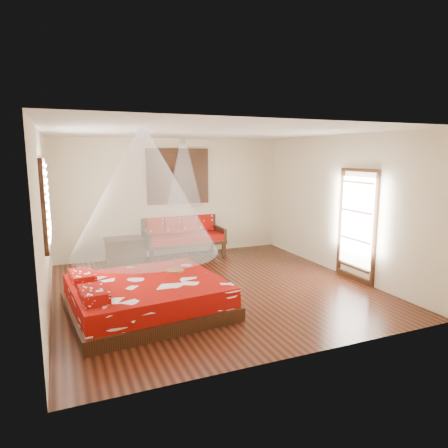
{
  "coord_description": "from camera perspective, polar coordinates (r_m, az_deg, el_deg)",
  "views": [
    {
      "loc": [
        -2.52,
        -6.55,
        2.42
      ],
      "look_at": [
        0.27,
        0.15,
        1.15
      ],
      "focal_mm": 32.0,
      "sensor_mm": 36.0,
      "label": 1
    }
  ],
  "objects": [
    {
      "name": "glazed_door",
      "position": [
        8.04,
        18.44,
        -0.26
      ],
      "size": [
        0.08,
        1.02,
        2.16
      ],
      "color": "black",
      "rests_on": "floor"
    },
    {
      "name": "shutter_panel",
      "position": [
        9.66,
        -6.59,
        6.77
      ],
      "size": [
        1.52,
        0.06,
        1.32
      ],
      "color": "black",
      "rests_on": "wall_back"
    },
    {
      "name": "bed",
      "position": [
        6.38,
        -11.07,
        -10.13
      ],
      "size": [
        2.49,
        2.3,
        0.65
      ],
      "rotation": [
        0.0,
        0.0,
        0.1
      ],
      "color": "black",
      "rests_on": "floor"
    },
    {
      "name": "window_left",
      "position": [
        6.79,
        -24.12,
        2.97
      ],
      "size": [
        0.1,
        1.74,
        1.34
      ],
      "color": "black",
      "rests_on": "wall_left"
    },
    {
      "name": "room",
      "position": [
        7.09,
        -1.57,
        1.65
      ],
      "size": [
        5.54,
        5.54,
        2.84
      ],
      "color": "black",
      "rests_on": "ground"
    },
    {
      "name": "wine_tray",
      "position": [
        6.71,
        -7.01,
        -6.25
      ],
      "size": [
        0.28,
        0.28,
        0.22
      ],
      "rotation": [
        0.0,
        0.0,
        0.16
      ],
      "color": "brown",
      "rests_on": "bed"
    },
    {
      "name": "mosquito_net_main",
      "position": [
        6.03,
        -11.36,
        4.31
      ],
      "size": [
        2.19,
        2.19,
        1.8
      ],
      "primitive_type": "cone",
      "color": "white",
      "rests_on": "ceiling"
    },
    {
      "name": "storage_chest",
      "position": [
        9.34,
        -14.09,
        -3.62
      ],
      "size": [
        0.82,
        0.6,
        0.56
      ],
      "rotation": [
        0.0,
        0.0,
        0.01
      ],
      "color": "black",
      "rests_on": "floor"
    },
    {
      "name": "daybed",
      "position": [
        9.52,
        -5.87,
        -1.64
      ],
      "size": [
        1.86,
        0.83,
        0.96
      ],
      "color": "black",
      "rests_on": "floor"
    },
    {
      "name": "mosquito_net_daybed",
      "position": [
        9.21,
        -5.78,
        7.26
      ],
      "size": [
        0.8,
        0.8,
        1.5
      ],
      "primitive_type": "cone",
      "color": "white",
      "rests_on": "ceiling"
    }
  ]
}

